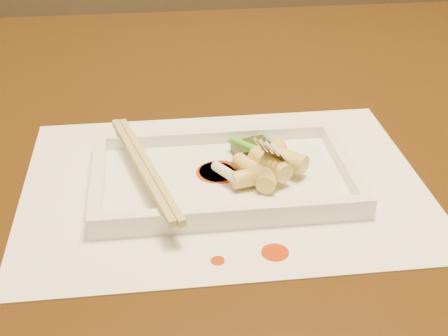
{
  "coord_description": "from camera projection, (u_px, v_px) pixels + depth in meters",
  "views": [
    {
      "loc": [
        -0.03,
        -0.66,
        1.09
      ],
      "look_at": [
        0.04,
        -0.14,
        0.77
      ],
      "focal_mm": 50.0,
      "sensor_mm": 36.0,
      "label": 1
    }
  ],
  "objects": [
    {
      "name": "plate_rim_near",
      "position": [
        234.0,
        213.0,
        0.56
      ],
      "size": [
        0.26,
        0.01,
        0.01
      ],
      "primitive_type": "cube",
      "color": "white",
      "rests_on": "plate_base"
    },
    {
      "name": "rice_cake_7",
      "position": [
        253.0,
        170.0,
        0.61
      ],
      "size": [
        0.04,
        0.05,
        0.02
      ],
      "primitive_type": "cylinder",
      "rotation": [
        1.57,
        0.0,
        0.51
      ],
      "color": "#E4D36A",
      "rests_on": "plate_base"
    },
    {
      "name": "sauce_blob_1",
      "position": [
        220.0,
        172.0,
        0.63
      ],
      "size": [
        0.04,
        0.04,
        0.0
      ],
      "primitive_type": "cylinder",
      "color": "#B73505",
      "rests_on": "plate_base"
    },
    {
      "name": "rice_cake_2",
      "position": [
        270.0,
        164.0,
        0.61
      ],
      "size": [
        0.04,
        0.05,
        0.02
      ],
      "primitive_type": "cylinder",
      "rotation": [
        1.57,
        0.0,
        0.48
      ],
      "color": "#E4D36A",
      "rests_on": "plate_base"
    },
    {
      "name": "sauce_splatter_a",
      "position": [
        275.0,
        252.0,
        0.53
      ],
      "size": [
        0.02,
        0.02,
        0.0
      ],
      "primitive_type": "cylinder",
      "color": "#B73505",
      "rests_on": "placemat"
    },
    {
      "name": "veg_piece",
      "position": [
        252.0,
        149.0,
        0.66
      ],
      "size": [
        0.04,
        0.04,
        0.01
      ],
      "primitive_type": "cube",
      "rotation": [
        0.0,
        0.0,
        0.29
      ],
      "color": "black",
      "rests_on": "plate_base"
    },
    {
      "name": "rice_cake_4",
      "position": [
        266.0,
        155.0,
        0.64
      ],
      "size": [
        0.05,
        0.04,
        0.02
      ],
      "primitive_type": "cylinder",
      "rotation": [
        1.57,
        0.0,
        2.28
      ],
      "color": "#E4D36A",
      "rests_on": "plate_base"
    },
    {
      "name": "rice_cake_5",
      "position": [
        284.0,
        158.0,
        0.62
      ],
      "size": [
        0.05,
        0.05,
        0.02
      ],
      "primitive_type": "cylinder",
      "rotation": [
        1.57,
        0.0,
        0.8
      ],
      "color": "#E4D36A",
      "rests_on": "plate_base"
    },
    {
      "name": "rice_cake_3",
      "position": [
        268.0,
        168.0,
        0.62
      ],
      "size": [
        0.03,
        0.05,
        0.02
      ],
      "primitive_type": "cylinder",
      "rotation": [
        1.57,
        0.0,
        2.91
      ],
      "color": "#E4D36A",
      "rests_on": "plate_base"
    },
    {
      "name": "rice_cake_6",
      "position": [
        264.0,
        162.0,
        0.63
      ],
      "size": [
        0.02,
        0.05,
        0.02
      ],
      "primitive_type": "cylinder",
      "rotation": [
        1.57,
        0.0,
        3.0
      ],
      "color": "#E4D36A",
      "rests_on": "plate_base"
    },
    {
      "name": "scallion_white",
      "position": [
        228.0,
        173.0,
        0.61
      ],
      "size": [
        0.03,
        0.04,
        0.01
      ],
      "primitive_type": "cylinder",
      "rotation": [
        1.57,
        0.0,
        0.56
      ],
      "color": "#EAEACC",
      "rests_on": "plate_base"
    },
    {
      "name": "rice_cake_1",
      "position": [
        271.0,
        173.0,
        0.61
      ],
      "size": [
        0.04,
        0.05,
        0.02
      ],
      "primitive_type": "cylinder",
      "rotation": [
        1.57,
        0.0,
        2.72
      ],
      "color": "#E4D36A",
      "rests_on": "plate_base"
    },
    {
      "name": "plate_rim_right",
      "position": [
        345.0,
        163.0,
        0.63
      ],
      "size": [
        0.01,
        0.14,
        0.01
      ],
      "primitive_type": "cube",
      "color": "white",
      "rests_on": "plate_base"
    },
    {
      "name": "sauce_blob_0",
      "position": [
        215.0,
        172.0,
        0.63
      ],
      "size": [
        0.04,
        0.04,
        0.0
      ],
      "primitive_type": "cylinder",
      "color": "#B73505",
      "rests_on": "plate_base"
    },
    {
      "name": "plate_rim_left",
      "position": [
        98.0,
        179.0,
        0.61
      ],
      "size": [
        0.01,
        0.14,
        0.01
      ],
      "primitive_type": "cube",
      "color": "white",
      "rests_on": "plate_base"
    },
    {
      "name": "placemat",
      "position": [
        224.0,
        184.0,
        0.63
      ],
      "size": [
        0.4,
        0.3,
        0.0
      ],
      "primitive_type": "cube",
      "color": "white",
      "rests_on": "table"
    },
    {
      "name": "scallion_green",
      "position": [
        262.0,
        153.0,
        0.64
      ],
      "size": [
        0.06,
        0.07,
        0.01
      ],
      "primitive_type": "cylinder",
      "rotation": [
        1.57,
        0.0,
        0.72
      ],
      "color": "#339818",
      "rests_on": "plate_base"
    },
    {
      "name": "chopstick_b",
      "position": [
        149.0,
        166.0,
        0.61
      ],
      "size": [
        0.06,
        0.2,
        0.01
      ],
      "primitive_type": "cube",
      "rotation": [
        0.0,
        0.0,
        0.26
      ],
      "color": "tan",
      "rests_on": "plate_rim_near"
    },
    {
      "name": "chopstick_a",
      "position": [
        140.0,
        167.0,
        0.61
      ],
      "size": [
        0.06,
        0.2,
        0.01
      ],
      "primitive_type": "cube",
      "rotation": [
        0.0,
        0.0,
        0.26
      ],
      "color": "tan",
      "rests_on": "plate_rim_near"
    },
    {
      "name": "fork",
      "position": [
        293.0,
        98.0,
        0.61
      ],
      "size": [
        0.09,
        0.1,
        0.14
      ],
      "primitive_type": null,
      "color": "silver",
      "rests_on": "plate_base"
    },
    {
      "name": "table",
      "position": [
        181.0,
        196.0,
        0.79
      ],
      "size": [
        1.4,
        0.9,
        0.75
      ],
      "color": "black",
      "rests_on": "ground"
    },
    {
      "name": "plate_rim_far",
      "position": [
        216.0,
        136.0,
        0.68
      ],
      "size": [
        0.26,
        0.01,
        0.01
      ],
      "primitive_type": "cube",
      "color": "white",
      "rests_on": "plate_base"
    },
    {
      "name": "sauce_splatter_b",
      "position": [
        218.0,
        261.0,
        0.52
      ],
      "size": [
        0.01,
        0.01,
        0.0
      ],
      "primitive_type": "cylinder",
      "color": "#B73505",
      "rests_on": "placemat"
    },
    {
      "name": "plate_base",
      "position": [
        224.0,
        180.0,
        0.63
      ],
      "size": [
        0.26,
        0.16,
        0.01
      ],
      "primitive_type": "cube",
      "color": "white",
      "rests_on": "placemat"
    },
    {
      "name": "rice_cake_0",
      "position": [
        252.0,
        177.0,
        0.6
      ],
      "size": [
        0.04,
        0.02,
        0.02
      ],
      "primitive_type": "cylinder",
      "rotation": [
        1.57,
        0.0,
        1.76
      ],
      "color": "#E4D36A",
      "rests_on": "plate_base"
    }
  ]
}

